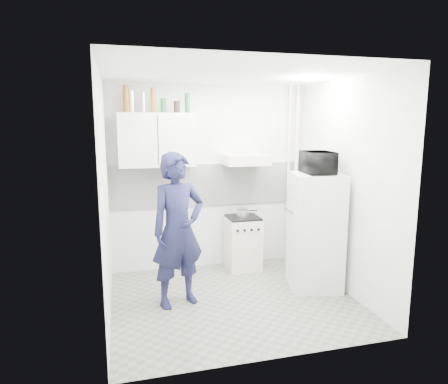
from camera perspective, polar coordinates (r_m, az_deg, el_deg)
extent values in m
plane|color=#565650|center=(4.90, 1.37, -15.15)|extent=(2.80, 2.80, 0.00)
plane|color=white|center=(4.48, 1.51, 16.66)|extent=(2.80, 2.80, 0.00)
plane|color=silver|center=(5.71, -2.07, 2.06)|extent=(2.80, 0.00, 2.80)
plane|color=silver|center=(4.34, -16.63, -0.77)|extent=(0.00, 2.60, 2.60)
plane|color=silver|center=(5.08, 16.80, 0.70)|extent=(0.00, 2.60, 2.60)
imported|color=#171835|center=(4.54, -6.58, -5.41)|extent=(0.74, 0.60, 1.76)
cube|color=silver|center=(5.78, 2.70, -7.32)|extent=(0.46, 0.46, 0.73)
cube|color=white|center=(5.15, 12.91, -5.50)|extent=(0.72, 0.72, 1.46)
cube|color=black|center=(5.68, 2.73, -3.64)|extent=(0.44, 0.44, 0.03)
cylinder|color=silver|center=(5.67, 2.64, -3.02)|extent=(0.17, 0.17, 0.10)
imported|color=black|center=(5.00, 13.28, 4.12)|extent=(0.53, 0.39, 0.27)
cylinder|color=brown|center=(5.35, -13.82, 12.79)|extent=(0.08, 0.08, 0.34)
cylinder|color=silver|center=(5.35, -13.07, 12.45)|extent=(0.07, 0.07, 0.27)
cylinder|color=silver|center=(5.36, -11.48, 12.39)|extent=(0.06, 0.06, 0.25)
cylinder|color=brown|center=(5.37, -10.07, 12.77)|extent=(0.07, 0.07, 0.32)
cylinder|color=#144C1E|center=(5.38, -8.67, 12.11)|extent=(0.07, 0.07, 0.19)
cylinder|color=black|center=(5.40, -6.77, 11.97)|extent=(0.08, 0.08, 0.16)
cylinder|color=#144C1E|center=(5.42, -5.29, 12.54)|extent=(0.06, 0.06, 0.26)
cube|color=white|center=(5.37, -9.58, 7.35)|extent=(1.00, 0.35, 0.70)
cube|color=silver|center=(5.55, 3.03, 4.65)|extent=(0.60, 0.50, 0.14)
cube|color=white|center=(5.70, -2.03, 1.05)|extent=(2.74, 0.03, 0.60)
cylinder|color=silver|center=(6.05, 10.21, 2.35)|extent=(0.05, 0.05, 2.60)
cylinder|color=silver|center=(6.00, 9.17, 2.32)|extent=(0.04, 0.04, 2.60)
cylinder|color=white|center=(5.02, 12.26, 15.34)|extent=(0.10, 0.10, 0.02)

